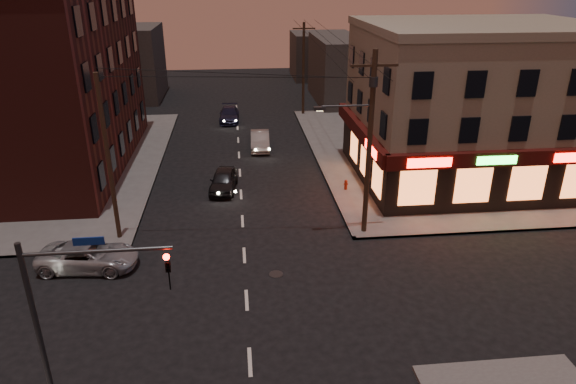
{
  "coord_description": "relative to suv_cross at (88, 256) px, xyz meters",
  "views": [
    {
      "loc": [
        -0.16,
        -19.38,
        13.63
      ],
      "look_at": [
        2.37,
        4.69,
        3.2
      ],
      "focal_mm": 32.0,
      "sensor_mm": 36.0,
      "label": 1
    }
  ],
  "objects": [
    {
      "name": "brick_apartment",
      "position": [
        -6.8,
        15.42,
        5.98
      ],
      "size": [
        12.0,
        20.0,
        13.0
      ],
      "primitive_type": "cube",
      "color": "#481B17",
      "rests_on": "sidewalk_nw"
    },
    {
      "name": "sedan_mid",
      "position": [
        9.49,
        17.87,
        0.05
      ],
      "size": [
        1.67,
        4.4,
        1.43
      ],
      "primitive_type": "imported",
      "rotation": [
        0.0,
        0.0,
        -0.04
      ],
      "color": "gray",
      "rests_on": "ground"
    },
    {
      "name": "ground",
      "position": [
        7.7,
        -3.58,
        -0.67
      ],
      "size": [
        120.0,
        120.0,
        0.0
      ],
      "primitive_type": "plane",
      "color": "black",
      "rests_on": "ground"
    },
    {
      "name": "utility_pole_west",
      "position": [
        0.9,
        2.92,
        3.98
      ],
      "size": [
        0.24,
        0.24,
        9.0
      ],
      "primitive_type": "cylinder",
      "color": "#382619",
      "rests_on": "sidewalk_nw"
    },
    {
      "name": "sedan_far",
      "position": [
        6.94,
        26.77,
        -0.0
      ],
      "size": [
        2.0,
        4.66,
        1.34
      ],
      "primitive_type": "imported",
      "rotation": [
        0.0,
        0.0,
        -0.03
      ],
      "color": "black",
      "rests_on": "ground"
    },
    {
      "name": "bg_building_ne_a",
      "position": [
        21.7,
        34.42,
        2.83
      ],
      "size": [
        10.0,
        12.0,
        7.0
      ],
      "primitive_type": "cube",
      "color": "#3F3D3A",
      "rests_on": "ground"
    },
    {
      "name": "sedan_near",
      "position": [
        6.56,
        9.34,
        0.03
      ],
      "size": [
        2.12,
        4.25,
        1.39
      ],
      "primitive_type": "imported",
      "rotation": [
        0.0,
        0.0,
        -0.12
      ],
      "color": "black",
      "rests_on": "ground"
    },
    {
      "name": "utility_pole_main",
      "position": [
        14.38,
        2.22,
        5.09
      ],
      "size": [
        4.2,
        0.44,
        10.0
      ],
      "color": "#382619",
      "rests_on": "sidewalk_ne"
    },
    {
      "name": "traffic_signal",
      "position": [
        2.13,
        -9.18,
        3.49
      ],
      "size": [
        4.49,
        0.32,
        6.47
      ],
      "color": "#333538",
      "rests_on": "ground"
    },
    {
      "name": "sidewalk_nw",
      "position": [
        -10.3,
        15.42,
        -0.6
      ],
      "size": [
        24.0,
        28.0,
        0.15
      ],
      "primitive_type": "cube",
      "color": "#514F4C",
      "rests_on": "ground"
    },
    {
      "name": "sidewalk_ne",
      "position": [
        25.7,
        15.42,
        -0.6
      ],
      "size": [
        24.0,
        28.0,
        0.15
      ],
      "primitive_type": "cube",
      "color": "#514F4C",
      "rests_on": "ground"
    },
    {
      "name": "fire_hydrant",
      "position": [
        14.72,
        8.22,
        -0.15
      ],
      "size": [
        0.3,
        0.3,
        0.68
      ],
      "rotation": [
        0.0,
        0.0,
        -0.16
      ],
      "color": "maroon",
      "rests_on": "sidewalk_ne"
    },
    {
      "name": "suv_cross",
      "position": [
        0.0,
        0.0,
        0.0
      ],
      "size": [
        5.03,
        2.72,
        1.34
      ],
      "primitive_type": "imported",
      "rotation": [
        0.0,
        0.0,
        1.47
      ],
      "color": "#95989D",
      "rests_on": "ground"
    },
    {
      "name": "bg_building_ne_b",
      "position": [
        19.7,
        48.42,
        2.33
      ],
      "size": [
        8.0,
        8.0,
        6.0
      ],
      "primitive_type": "cube",
      "color": "#3F3D3A",
      "rests_on": "ground"
    },
    {
      "name": "pizza_building",
      "position": [
        23.63,
        9.85,
        4.68
      ],
      "size": [
        15.85,
        12.85,
        10.5
      ],
      "color": "gray",
      "rests_on": "sidewalk_ne"
    },
    {
      "name": "bg_building_nw",
      "position": [
        -5.3,
        38.42,
        3.33
      ],
      "size": [
        9.0,
        10.0,
        8.0
      ],
      "primitive_type": "cube",
      "color": "#3F3D3A",
      "rests_on": "ground"
    },
    {
      "name": "utility_pole_far",
      "position": [
        14.5,
        28.42,
        3.98
      ],
      "size": [
        0.26,
        0.26,
        9.0
      ],
      "primitive_type": "cylinder",
      "color": "#382619",
      "rests_on": "sidewalk_ne"
    }
  ]
}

